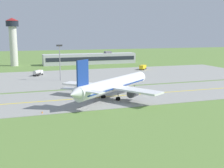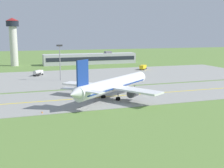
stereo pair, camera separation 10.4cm
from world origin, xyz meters
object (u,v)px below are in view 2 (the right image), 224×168
at_px(service_truck_fuel, 38,72).
at_px(control_tower, 13,37).
at_px(airplane_lead, 113,85).
at_px(apron_light_mast, 60,58).
at_px(service_truck_baggage, 143,67).

bearing_deg(service_truck_fuel, control_tower, 102.12).
height_order(airplane_lead, control_tower, control_tower).
distance_m(control_tower, apron_light_mast, 65.85).
distance_m(service_truck_baggage, service_truck_fuel, 54.82).
xyz_separation_m(service_truck_baggage, service_truck_fuel, (-54.64, -4.45, 0.00)).
xyz_separation_m(service_truck_fuel, apron_light_mast, (7.61, -17.10, 7.79)).
bearing_deg(airplane_lead, apron_light_mast, 104.59).
relative_size(airplane_lead, service_truck_baggage, 5.73).
bearing_deg(airplane_lead, service_truck_fuel, 107.63).
xyz_separation_m(service_truck_baggage, apron_light_mast, (-47.02, -21.56, 7.79)).
height_order(airplane_lead, service_truck_fuel, airplane_lead).
height_order(service_truck_baggage, control_tower, control_tower).
distance_m(airplane_lead, service_truck_baggage, 70.18).
height_order(service_truck_baggage, service_truck_fuel, service_truck_fuel).
xyz_separation_m(airplane_lead, apron_light_mast, (-9.87, 37.93, 5.19)).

